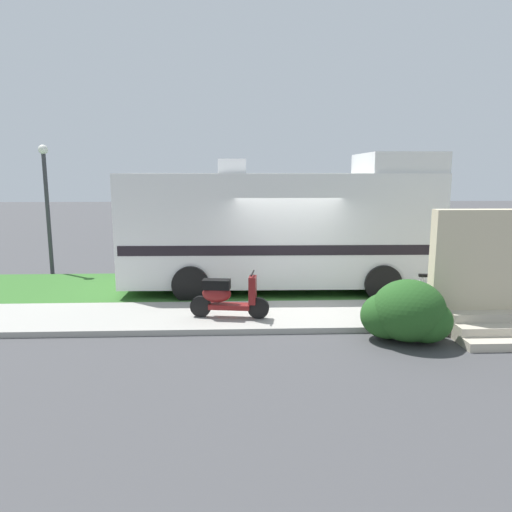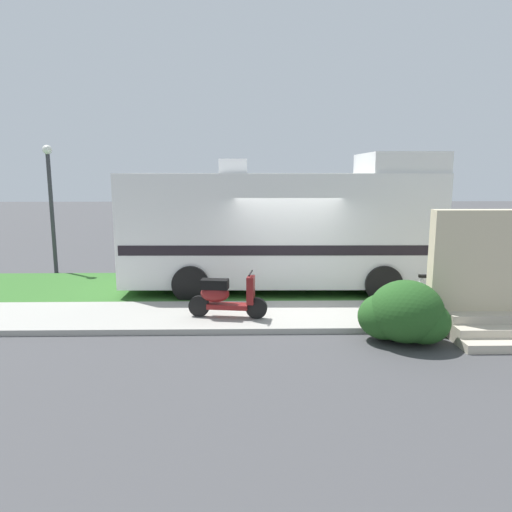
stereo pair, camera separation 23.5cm
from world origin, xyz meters
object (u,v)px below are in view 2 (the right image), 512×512
(motorhome_rv, at_px, (283,226))
(bicycle, at_px, (432,296))
(scooter, at_px, (225,296))
(pickup_truck_near, at_px, (327,234))
(street_lamp_post, at_px, (51,196))
(bottle_green, at_px, (414,315))

(motorhome_rv, relative_size, bicycle, 4.70)
(motorhome_rv, bearing_deg, scooter, -116.91)
(motorhome_rv, height_order, scooter, motorhome_rv)
(scooter, height_order, pickup_truck_near, pickup_truck_near)
(motorhome_rv, relative_size, street_lamp_post, 2.04)
(bicycle, xyz_separation_m, street_lamp_post, (-9.85, 4.84, 1.90))
(pickup_truck_near, xyz_separation_m, street_lamp_post, (-8.78, -2.14, 1.45))
(street_lamp_post, bearing_deg, scooter, -42.73)
(bicycle, bearing_deg, pickup_truck_near, 98.66)
(bottle_green, relative_size, street_lamp_post, 0.08)
(motorhome_rv, bearing_deg, pickup_truck_near, 66.51)
(bottle_green, xyz_separation_m, street_lamp_post, (-9.31, 5.34, 2.14))
(scooter, height_order, bottle_green, scooter)
(scooter, height_order, bicycle, scooter)
(motorhome_rv, xyz_separation_m, street_lamp_post, (-6.88, 2.24, 0.69))
(bicycle, bearing_deg, bottle_green, -136.68)
(scooter, relative_size, bottle_green, 5.60)
(motorhome_rv, xyz_separation_m, bottle_green, (2.44, -3.10, -1.45))
(motorhome_rv, height_order, pickup_truck_near, motorhome_rv)
(pickup_truck_near, relative_size, bottle_green, 19.46)
(bicycle, height_order, bottle_green, bicycle)
(bicycle, height_order, street_lamp_post, street_lamp_post)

